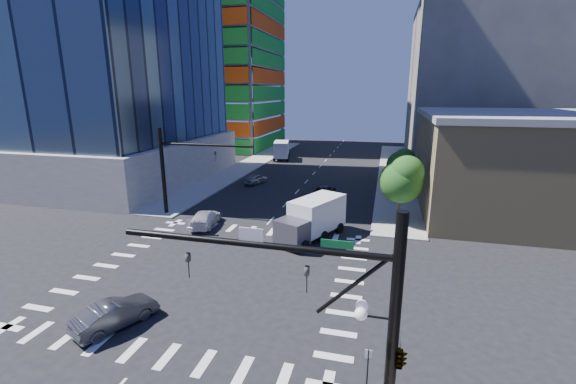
% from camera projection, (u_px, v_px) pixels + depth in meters
% --- Properties ---
extents(ground, '(160.00, 160.00, 0.00)m').
position_uv_depth(ground, '(222.00, 273.00, 27.73)').
color(ground, black).
rests_on(ground, ground).
extents(road_markings, '(20.00, 20.00, 0.01)m').
position_uv_depth(road_markings, '(222.00, 273.00, 27.73)').
color(road_markings, silver).
rests_on(road_markings, ground).
extents(sidewalk_ne, '(5.00, 60.00, 0.15)m').
position_uv_depth(sidewalk_ne, '(395.00, 172.00, 62.20)').
color(sidewalk_ne, '#999791').
rests_on(sidewalk_ne, ground).
extents(sidewalk_nw, '(5.00, 60.00, 0.15)m').
position_uv_depth(sidewalk_nw, '(249.00, 165.00, 68.18)').
color(sidewalk_nw, '#999791').
rests_on(sidewalk_nw, ground).
extents(construction_building, '(25.16, 34.50, 70.60)m').
position_uv_depth(construction_building, '(217.00, 36.00, 86.04)').
color(construction_building, gray).
rests_on(construction_building, ground).
extents(commercial_building, '(20.50, 22.50, 10.60)m').
position_uv_depth(commercial_building, '(521.00, 163.00, 41.02)').
color(commercial_building, tan).
rests_on(commercial_building, ground).
extents(bg_building_ne, '(24.00, 30.00, 28.00)m').
position_uv_depth(bg_building_ne, '(482.00, 84.00, 69.25)').
color(bg_building_ne, '#5D5953').
rests_on(bg_building_ne, ground).
extents(signal_mast_se, '(10.51, 2.48, 9.00)m').
position_uv_depth(signal_mast_se, '(367.00, 325.00, 13.15)').
color(signal_mast_se, black).
rests_on(signal_mast_se, sidewalk_se).
extents(signal_mast_nw, '(10.20, 0.40, 9.00)m').
position_uv_depth(signal_mast_nw, '(175.00, 164.00, 39.50)').
color(signal_mast_nw, black).
rests_on(signal_mast_nw, sidewalk_nw).
extents(tree_south, '(4.16, 4.16, 6.82)m').
position_uv_depth(tree_south, '(403.00, 178.00, 36.55)').
color(tree_south, '#382316').
rests_on(tree_south, sidewalk_ne).
extents(tree_north, '(3.54, 3.52, 5.78)m').
position_uv_depth(tree_north, '(402.00, 164.00, 47.90)').
color(tree_north, '#382316').
rests_on(tree_north, sidewalk_ne).
extents(no_parking_sign, '(0.30, 0.06, 2.20)m').
position_uv_depth(no_parking_sign, '(368.00, 366.00, 16.39)').
color(no_parking_sign, black).
rests_on(no_parking_sign, ground).
extents(car_nb_far, '(2.97, 5.33, 1.41)m').
position_uv_depth(car_nb_far, '(322.00, 193.00, 46.91)').
color(car_nb_far, black).
rests_on(car_nb_far, ground).
extents(car_sb_near, '(2.94, 5.49, 1.51)m').
position_uv_depth(car_sb_near, '(205.00, 218.00, 37.38)').
color(car_sb_near, silver).
rests_on(car_sb_near, ground).
extents(car_sb_mid, '(2.87, 4.38, 1.39)m').
position_uv_depth(car_sb_mid, '(256.00, 179.00, 54.38)').
color(car_sb_mid, '#9EA0A5').
rests_on(car_sb_mid, ground).
extents(car_sb_cross, '(3.37, 4.85, 1.52)m').
position_uv_depth(car_sb_cross, '(115.00, 314.00, 21.35)').
color(car_sb_cross, '#434347').
rests_on(car_sb_cross, ground).
extents(box_truck_near, '(5.41, 7.37, 3.56)m').
position_uv_depth(box_truck_near, '(310.00, 222.00, 33.75)').
color(box_truck_near, black).
rests_on(box_truck_near, ground).
extents(box_truck_far, '(4.18, 7.12, 3.50)m').
position_uv_depth(box_truck_far, '(282.00, 151.00, 73.96)').
color(box_truck_far, black).
rests_on(box_truck_far, ground).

